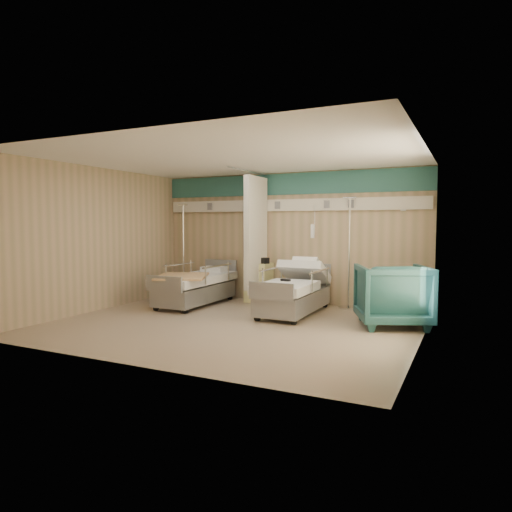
# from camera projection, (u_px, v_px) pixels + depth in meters

# --- Properties ---
(ground) EXTENTS (6.00, 5.00, 0.00)m
(ground) POSITION_uv_depth(u_px,v_px,m) (233.00, 324.00, 7.73)
(ground) COLOR gray
(ground) RESTS_ON ground
(room_walls) EXTENTS (6.04, 5.04, 2.82)m
(room_walls) POSITION_uv_depth(u_px,v_px,m) (238.00, 214.00, 7.84)
(room_walls) COLOR tan
(room_walls) RESTS_ON ground
(bed_right) EXTENTS (1.00, 2.16, 0.63)m
(bed_right) POSITION_uv_depth(u_px,v_px,m) (294.00, 297.00, 8.62)
(bed_right) COLOR silver
(bed_right) RESTS_ON ground
(bed_left) EXTENTS (1.00, 2.16, 0.63)m
(bed_left) POSITION_uv_depth(u_px,v_px,m) (195.00, 290.00, 9.56)
(bed_left) COLOR silver
(bed_left) RESTS_ON ground
(bedside_cabinet) EXTENTS (0.50, 0.48, 0.85)m
(bedside_cabinet) POSITION_uv_depth(u_px,v_px,m) (259.00, 282.00, 9.91)
(bedside_cabinet) COLOR #E4E08E
(bedside_cabinet) RESTS_ON ground
(visitor_armchair) EXTENTS (1.46, 1.48, 1.04)m
(visitor_armchair) POSITION_uv_depth(u_px,v_px,m) (392.00, 295.00, 7.57)
(visitor_armchair) COLOR #1D4948
(visitor_armchair) RESTS_ON ground
(waffle_blanket) EXTENTS (0.87, 0.84, 0.08)m
(waffle_blanket) POSITION_uv_depth(u_px,v_px,m) (394.00, 262.00, 7.52)
(waffle_blanket) COLOR silver
(waffle_blanket) RESTS_ON visitor_armchair
(iv_stand_right) EXTENTS (0.40, 0.40, 2.23)m
(iv_stand_right) POSITION_uv_depth(u_px,v_px,m) (349.00, 286.00, 9.14)
(iv_stand_right) COLOR silver
(iv_stand_right) RESTS_ON ground
(iv_stand_left) EXTENTS (0.38, 0.38, 2.15)m
(iv_stand_left) POSITION_uv_depth(u_px,v_px,m) (184.00, 278.00, 10.55)
(iv_stand_left) COLOR silver
(iv_stand_left) RESTS_ON ground
(call_remote) EXTENTS (0.19, 0.11, 0.04)m
(call_remote) POSITION_uv_depth(u_px,v_px,m) (286.00, 280.00, 8.53)
(call_remote) COLOR black
(call_remote) RESTS_ON bed_right
(tan_blanket) EXTENTS (1.35, 1.47, 0.04)m
(tan_blanket) POSITION_uv_depth(u_px,v_px,m) (182.00, 276.00, 9.12)
(tan_blanket) COLOR tan
(tan_blanket) RESTS_ON bed_left
(toiletry_bag) EXTENTS (0.26, 0.19, 0.13)m
(toiletry_bag) POSITION_uv_depth(u_px,v_px,m) (263.00, 261.00, 9.77)
(toiletry_bag) COLOR black
(toiletry_bag) RESTS_ON bedside_cabinet
(white_cup) EXTENTS (0.11, 0.11, 0.12)m
(white_cup) POSITION_uv_depth(u_px,v_px,m) (250.00, 260.00, 9.94)
(white_cup) COLOR white
(white_cup) RESTS_ON bedside_cabinet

